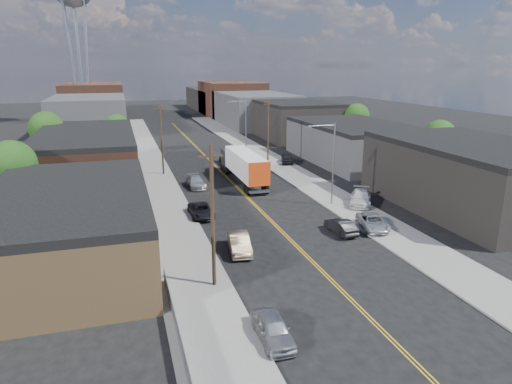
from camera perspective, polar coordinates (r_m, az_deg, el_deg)
ground at (r=80.99m, az=-6.73°, el=4.88°), size 260.00×260.00×0.00m
centerline at (r=66.57m, az=-4.43°, el=2.63°), size 0.32×120.00×0.01m
sidewalk_left at (r=65.26m, az=-12.60°, el=2.10°), size 5.00×140.00×0.15m
sidewalk_right at (r=69.15m, az=3.29°, el=3.20°), size 5.00×140.00×0.15m
warehouse_tan at (r=38.60m, az=-22.25°, el=-3.82°), size 12.00×22.00×5.60m
warehouse_brown at (r=63.63m, az=-20.36°, el=4.13°), size 12.00×26.00×6.60m
industrial_right_a at (r=53.67m, az=25.54°, el=1.87°), size 14.00×22.00×7.10m
industrial_right_b at (r=74.61m, az=12.17°, el=6.11°), size 14.00×24.00×6.10m
industrial_right_c at (r=97.86m, az=4.84°, el=9.02°), size 14.00×22.00×7.60m
skyline_left_a at (r=114.12m, az=-20.09°, el=9.17°), size 16.00×30.00×8.00m
skyline_right_a at (r=118.84m, az=-0.20°, el=10.31°), size 16.00×30.00×8.00m
skyline_left_b at (r=138.92m, az=-19.65°, el=10.60°), size 16.00×26.00×10.00m
skyline_right_b at (r=142.82m, az=-3.12°, el=11.57°), size 16.00×26.00×10.00m
skyline_left_c at (r=158.96m, az=-19.31°, el=10.60°), size 16.00×40.00×7.00m
skyline_right_c at (r=162.38m, az=-4.82°, el=11.49°), size 16.00×40.00×7.00m
streetlight_near at (r=49.31m, az=9.25°, el=4.23°), size 3.39×0.25×9.00m
streetlight_far at (r=81.83m, az=-1.55°, el=8.87°), size 3.39×0.25×9.00m
utility_pole_left_near at (r=30.54m, az=-5.44°, el=-3.03°), size 1.60×0.26×10.00m
utility_pole_left_far at (r=64.40m, az=-11.71°, el=6.57°), size 1.60×0.26×10.00m
utility_pole_right at (r=70.63m, az=1.52°, el=7.65°), size 1.60×0.26×10.00m
chainlink_fence at (r=26.21m, az=-9.62°, el=-17.44°), size 0.05×16.00×1.22m
tree_left_near at (r=50.43m, az=-28.11°, el=2.66°), size 4.85×4.76×7.91m
tree_left_mid at (r=74.72m, az=-24.65°, el=6.95°), size 5.10×5.04×8.37m
tree_left_far at (r=81.08m, az=-16.91°, el=7.61°), size 4.35×4.20×6.97m
tree_right_near at (r=70.57m, az=21.97°, el=6.31°), size 4.60×4.48×7.44m
tree_right_far at (r=90.35m, az=12.51°, el=9.05°), size 4.85×4.76×7.91m
semi_truck at (r=60.14m, az=-1.71°, el=3.52°), size 2.69×15.46×4.05m
car_left_a at (r=26.45m, az=2.11°, el=-16.68°), size 1.78×4.30×1.46m
car_left_b at (r=37.65m, az=-2.11°, el=-6.42°), size 2.17×4.75×1.51m
car_left_c at (r=46.50m, az=-6.88°, el=-2.31°), size 2.25×4.80×1.33m
car_left_d at (r=57.84m, az=-7.56°, el=1.26°), size 2.10×4.82×1.38m
car_right_oncoming at (r=42.41m, az=10.58°, el=-4.24°), size 1.66×4.13×1.34m
car_right_lot_a at (r=43.79m, az=14.39°, el=-3.65°), size 3.18×5.07×1.31m
car_right_lot_b at (r=51.05m, az=12.97°, el=-0.69°), size 4.49×5.59×1.52m
car_right_lot_c at (r=71.27m, az=3.91°, el=4.21°), size 2.92×4.58×1.45m
car_ahead_truck at (r=71.03m, az=-3.41°, el=4.05°), size 2.56×5.23×1.43m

